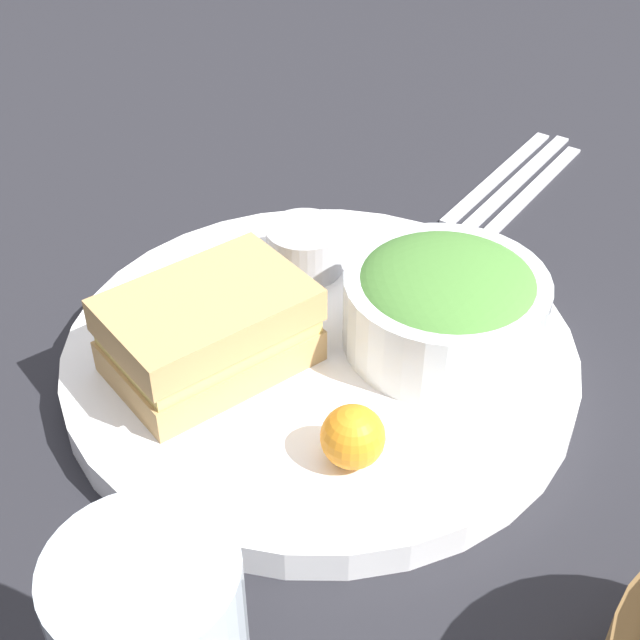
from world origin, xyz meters
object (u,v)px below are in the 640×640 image
at_px(fork, 498,175).
at_px(dressing_cup, 305,248).
at_px(knife, 517,180).
at_px(plate, 320,356).
at_px(sandwich, 209,331).
at_px(salad_bowl, 445,302).
at_px(spoon, 535,186).

bearing_deg(fork, dressing_cup, 170.29).
xyz_separation_m(fork, knife, (-0.00, 0.02, 0.00)).
bearing_deg(dressing_cup, fork, -173.73).
height_order(plate, dressing_cup, dressing_cup).
distance_m(sandwich, salad_bowl, 0.15).
bearing_deg(sandwich, dressing_cup, -157.22).
xyz_separation_m(plate, dressing_cup, (-0.05, -0.07, 0.03)).
bearing_deg(salad_bowl, spoon, -153.87).
distance_m(salad_bowl, knife, 0.27).
height_order(plate, fork, plate).
distance_m(plate, fork, 0.30).
relative_size(sandwich, spoon, 0.71).
distance_m(sandwich, knife, 0.37).
relative_size(salad_bowl, dressing_cup, 2.35).
distance_m(salad_bowl, dressing_cup, 0.12).
bearing_deg(plate, salad_bowl, 143.24).
xyz_separation_m(sandwich, salad_bowl, (-0.13, 0.08, 0.00)).
height_order(sandwich, spoon, sandwich).
bearing_deg(fork, sandwich, 175.78).
xyz_separation_m(salad_bowl, dressing_cup, (0.02, -0.12, -0.02)).
bearing_deg(knife, sandwich, 172.95).
distance_m(salad_bowl, spoon, 0.26).
bearing_deg(spoon, dressing_cup, 162.20).
bearing_deg(sandwich, spoon, -173.87).
relative_size(sandwich, salad_bowl, 0.95).
height_order(sandwich, fork, sandwich).
height_order(sandwich, knife, sandwich).
height_order(sandwich, salad_bowl, salad_bowl).
height_order(dressing_cup, fork, dressing_cup).
height_order(plate, sandwich, sandwich).
bearing_deg(knife, spoon, -90.00).
height_order(plate, spoon, plate).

